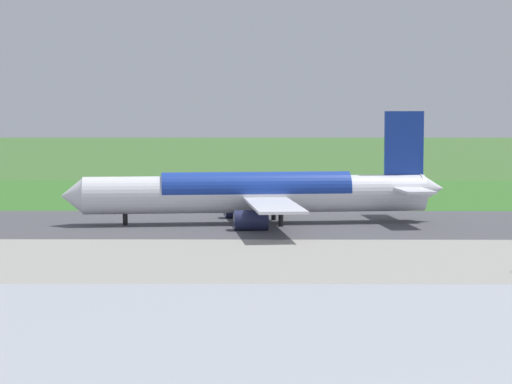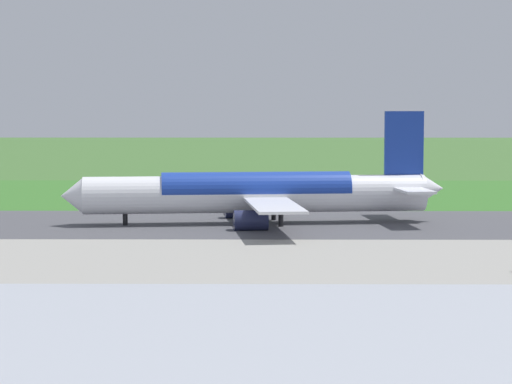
{
  "view_description": "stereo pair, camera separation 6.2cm",
  "coord_description": "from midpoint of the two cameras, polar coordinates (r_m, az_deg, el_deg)",
  "views": [
    {
      "loc": [
        -5.1,
        141.49,
        16.41
      ],
      "look_at": [
        -3.88,
        0.0,
        4.5
      ],
      "focal_mm": 71.18,
      "sensor_mm": 36.0,
      "label": 1
    },
    {
      "loc": [
        -5.16,
        141.49,
        16.41
      ],
      "look_at": [
        -3.88,
        0.0,
        4.5
      ],
      "focal_mm": 71.18,
      "sensor_mm": 36.0,
      "label": 2
    }
  ],
  "objects": [
    {
      "name": "no_stopping_sign",
      "position": [
        185.22,
        -4.77,
        0.25
      ],
      "size": [
        0.6,
        0.1,
        2.96
      ],
      "color": "slate",
      "rests_on": "ground"
    },
    {
      "name": "ground_plane",
      "position": [
        142.53,
        -1.55,
        -1.8
      ],
      "size": [
        800.0,
        800.0,
        0.0
      ],
      "primitive_type": "plane",
      "color": "#3D662D"
    },
    {
      "name": "grass_verge_foreground",
      "position": [
        186.0,
        -1.06,
        -0.24
      ],
      "size": [
        600.0,
        80.0,
        0.04
      ],
      "primitive_type": "cube",
      "color": "#346B27",
      "rests_on": "ground"
    },
    {
      "name": "traffic_cone_orange",
      "position": [
        187.63,
        -5.63,
        -0.14
      ],
      "size": [
        0.4,
        0.4,
        0.55
      ],
      "primitive_type": "cone",
      "color": "orange",
      "rests_on": "ground"
    },
    {
      "name": "apron_concrete",
      "position": [
        93.38,
        -2.65,
        -5.3
      ],
      "size": [
        440.0,
        110.0,
        0.05
      ],
      "primitive_type": "cube",
      "color": "gray",
      "rests_on": "ground"
    },
    {
      "name": "runway_asphalt",
      "position": [
        142.53,
        -1.55,
        -1.79
      ],
      "size": [
        600.0,
        34.38,
        0.06
      ],
      "primitive_type": "cube",
      "color": "#47474C",
      "rests_on": "ground"
    },
    {
      "name": "airliner_main",
      "position": [
        142.05,
        0.16,
        -0.06
      ],
      "size": [
        54.13,
        44.4,
        15.88
      ],
      "color": "white",
      "rests_on": "ground"
    }
  ]
}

